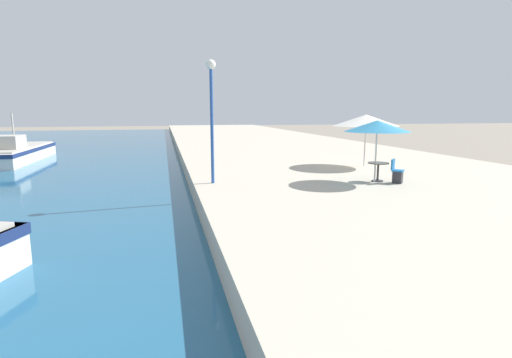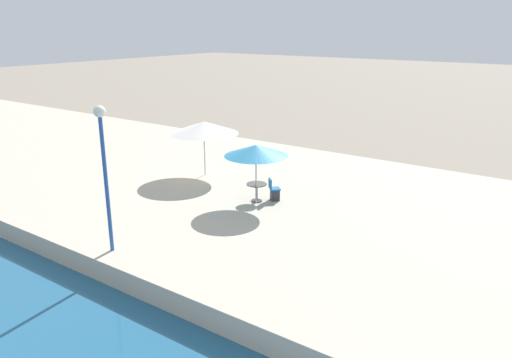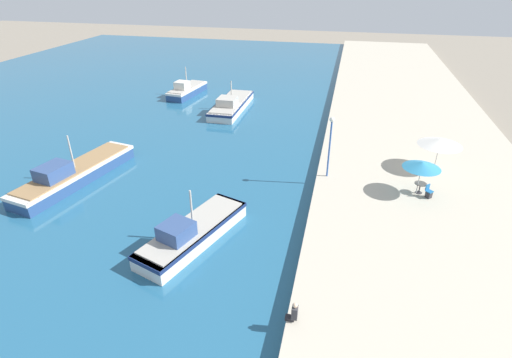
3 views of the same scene
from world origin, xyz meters
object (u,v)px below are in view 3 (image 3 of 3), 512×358
(cafe_umbrella_pink, at_px, (422,165))
(cafe_table, at_px, (420,186))
(fishing_boat_far, at_px, (231,104))
(fishing_boat_near, at_px, (192,232))
(fishing_boat_mid, at_px, (74,173))
(lamppost, at_px, (330,137))
(cafe_chair_left, at_px, (429,193))
(person_at_quay, at_px, (294,313))
(cafe_umbrella_white, at_px, (440,142))
(fishing_boat_distant, at_px, (187,90))

(cafe_umbrella_pink, distance_m, cafe_table, 1.63)
(fishing_boat_far, bearing_deg, fishing_boat_near, -79.08)
(fishing_boat_mid, xyz_separation_m, lamppost, (18.49, 3.83, 3.08))
(fishing_boat_near, height_order, cafe_chair_left, fishing_boat_near)
(fishing_boat_mid, distance_m, lamppost, 19.13)
(cafe_table, bearing_deg, cafe_chair_left, -44.25)
(fishing_boat_mid, height_order, fishing_boat_far, fishing_boat_mid)
(cafe_umbrella_pink, bearing_deg, fishing_boat_near, -150.07)
(person_at_quay, bearing_deg, cafe_chair_left, 59.68)
(fishing_boat_far, xyz_separation_m, person_at_quay, (11.28, -29.15, 0.50))
(fishing_boat_near, bearing_deg, lamppost, 70.23)
(cafe_chair_left, bearing_deg, person_at_quay, 13.93)
(cafe_umbrella_white, height_order, person_at_quay, cafe_umbrella_white)
(cafe_chair_left, height_order, lamppost, lamppost)
(fishing_boat_distant, distance_m, cafe_umbrella_pink, 32.37)
(fishing_boat_far, bearing_deg, cafe_umbrella_white, -31.52)
(fishing_boat_far, bearing_deg, person_at_quay, -68.69)
(fishing_boat_near, height_order, cafe_table, fishing_boat_near)
(fishing_boat_near, distance_m, person_at_quay, 8.50)
(fishing_boat_far, relative_size, cafe_table, 12.01)
(fishing_boat_far, distance_m, person_at_quay, 31.26)
(cafe_umbrella_white, bearing_deg, cafe_umbrella_pink, -112.96)
(fishing_boat_near, height_order, fishing_boat_mid, fishing_boat_mid)
(fishing_boat_near, relative_size, cafe_table, 10.19)
(cafe_umbrella_white, distance_m, person_at_quay, 19.06)
(cafe_umbrella_pink, bearing_deg, fishing_boat_far, 137.57)
(lamppost, bearing_deg, fishing_boat_far, 127.80)
(person_at_quay, bearing_deg, fishing_boat_distant, 118.71)
(cafe_umbrella_white, xyz_separation_m, person_at_quay, (-8.35, -17.04, -1.82))
(cafe_chair_left, bearing_deg, fishing_boat_mid, -40.69)
(fishing_boat_far, distance_m, lamppost, 19.39)
(cafe_table, distance_m, cafe_chair_left, 0.75)
(fishing_boat_near, height_order, cafe_umbrella_white, fishing_boat_near)
(fishing_boat_far, bearing_deg, lamppost, -52.05)
(cafe_table, height_order, person_at_quay, person_at_quay)
(cafe_table, bearing_deg, fishing_boat_mid, -173.68)
(cafe_chair_left, bearing_deg, lamppost, -58.84)
(cafe_umbrella_white, bearing_deg, cafe_chair_left, -103.11)
(fishing_boat_mid, height_order, fishing_boat_distant, fishing_boat_mid)
(fishing_boat_near, bearing_deg, cafe_umbrella_pink, 49.19)
(fishing_boat_distant, height_order, lamppost, lamppost)
(cafe_chair_left, relative_size, person_at_quay, 0.92)
(fishing_boat_far, bearing_deg, cafe_chair_left, -41.85)
(cafe_umbrella_pink, distance_m, cafe_chair_left, 2.00)
(lamppost, bearing_deg, cafe_umbrella_white, 20.85)
(fishing_boat_far, distance_m, cafe_chair_left, 24.97)
(cafe_umbrella_white, bearing_deg, lamppost, -159.15)
(cafe_umbrella_pink, height_order, cafe_chair_left, cafe_umbrella_pink)
(fishing_boat_mid, distance_m, fishing_boat_distant, 23.23)
(fishing_boat_mid, xyz_separation_m, cafe_umbrella_white, (26.39, 6.84, 2.24))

